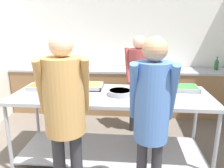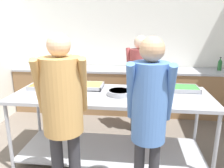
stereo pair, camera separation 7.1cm
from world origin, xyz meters
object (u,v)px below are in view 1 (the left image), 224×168
at_px(serving_tray_vegetables, 43,87).
at_px(sauce_pan, 120,92).
at_px(serving_tray_greens, 89,86).
at_px(broccoli_bowl, 65,87).
at_px(guest_serving_right, 152,109).
at_px(water_bottle, 217,64).
at_px(serving_tray_roast, 180,88).
at_px(plate_stack, 151,91).
at_px(guest_serving_left, 64,105).
at_px(cook_behind_counter, 138,74).

xyz_separation_m(serving_tray_vegetables, sauce_pan, (1.06, -0.19, 0.01)).
bearing_deg(serving_tray_vegetables, serving_tray_greens, 6.96).
xyz_separation_m(broccoli_bowl, sauce_pan, (0.75, -0.19, -0.00)).
xyz_separation_m(broccoli_bowl, guest_serving_right, (1.07, -0.96, 0.10)).
relative_size(guest_serving_right, water_bottle, 6.61).
xyz_separation_m(serving_tray_roast, water_bottle, (1.00, 1.51, 0.07)).
height_order(serving_tray_vegetables, water_bottle, water_bottle).
height_order(broccoli_bowl, serving_tray_greens, broccoli_bowl).
xyz_separation_m(plate_stack, guest_serving_left, (-0.87, -0.85, 0.10)).
height_order(guest_serving_left, water_bottle, guest_serving_left).
relative_size(broccoli_bowl, sauce_pan, 0.41).
height_order(broccoli_bowl, guest_serving_left, guest_serving_left).
bearing_deg(broccoli_bowl, plate_stack, -3.47).
relative_size(broccoli_bowl, cook_behind_counter, 0.11).
bearing_deg(serving_tray_greens, serving_tray_roast, 0.89).
height_order(serving_tray_greens, serving_tray_roast, same).
height_order(serving_tray_greens, guest_serving_right, guest_serving_right).
bearing_deg(guest_serving_left, guest_serving_right, -3.37).
xyz_separation_m(serving_tray_roast, guest_serving_left, (-1.27, -1.01, 0.10)).
bearing_deg(serving_tray_vegetables, cook_behind_counter, 28.14).
height_order(broccoli_bowl, guest_serving_right, guest_serving_right).
bearing_deg(plate_stack, cook_behind_counter, 100.55).
relative_size(serving_tray_roast, guest_serving_left, 0.26).
distance_m(serving_tray_vegetables, serving_tray_roast, 1.85).
bearing_deg(serving_tray_roast, water_bottle, 56.46).
height_order(sauce_pan, serving_tray_roast, sauce_pan).
height_order(serving_tray_greens, water_bottle, water_bottle).
height_order(serving_tray_vegetables, cook_behind_counter, cook_behind_counter).
xyz_separation_m(guest_serving_left, cook_behind_counter, (0.73, 1.62, -0.05)).
height_order(plate_stack, water_bottle, water_bottle).
xyz_separation_m(guest_serving_left, water_bottle, (2.27, 2.52, -0.03)).
xyz_separation_m(plate_stack, guest_serving_right, (-0.08, -0.89, 0.10)).
relative_size(guest_serving_right, cook_behind_counter, 1.05).
bearing_deg(water_bottle, cook_behind_counter, -149.62).
bearing_deg(sauce_pan, plate_stack, 17.55).
relative_size(serving_tray_greens, guest_serving_right, 0.22).
bearing_deg(serving_tray_vegetables, serving_tray_roast, 2.92).
distance_m(sauce_pan, cook_behind_counter, 0.93).
height_order(broccoli_bowl, cook_behind_counter, cook_behind_counter).
bearing_deg(cook_behind_counter, sauce_pan, -105.63).
bearing_deg(broccoli_bowl, guest_serving_left, -73.31).
distance_m(serving_tray_greens, plate_stack, 0.85).
xyz_separation_m(broccoli_bowl, serving_tray_roast, (1.55, 0.09, -0.01)).
height_order(broccoli_bowl, plate_stack, broccoli_bowl).
xyz_separation_m(serving_tray_roast, cook_behind_counter, (-0.54, 0.61, 0.05)).
xyz_separation_m(serving_tray_vegetables, serving_tray_greens, (0.62, 0.08, 0.00)).
bearing_deg(guest_serving_left, serving_tray_vegetables, 122.43).
relative_size(sauce_pan, serving_tray_roast, 0.99).
xyz_separation_m(serving_tray_greens, guest_serving_right, (0.76, -1.04, 0.11)).
relative_size(broccoli_bowl, plate_stack, 0.66).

